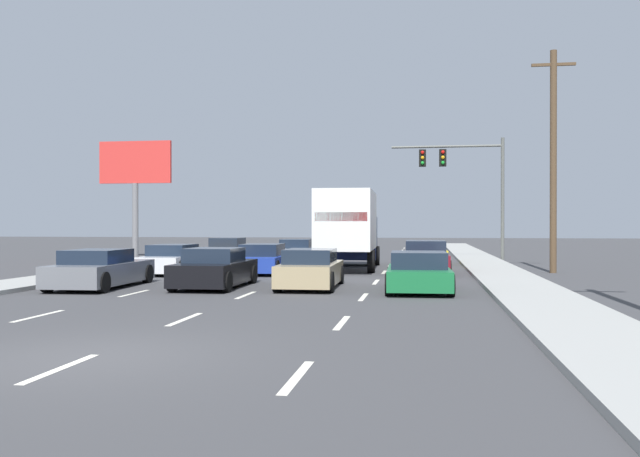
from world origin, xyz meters
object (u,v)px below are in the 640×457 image
object	(u,v)px
car_black	(215,269)
utility_pole_mid	(553,158)
car_white	(173,260)
car_orange	(227,251)
car_gray	(100,270)
roadside_billboard	(135,174)
car_maroon	(426,258)
car_silver	(297,252)
box_truck	(349,226)
car_green	(419,273)
traffic_signal_mast	(457,169)
car_tan	(311,270)
car_yellow	(428,253)
car_blue	(263,260)

from	to	relation	value
car_black	utility_pole_mid	world-z (taller)	utility_pole_mid
car_white	utility_pole_mid	xyz separation A→B (m)	(15.69, 2.91, 4.26)
car_orange	car_gray	size ratio (longest dim) A/B	0.92
car_black	roadside_billboard	size ratio (longest dim) A/B	0.61
car_white	car_maroon	world-z (taller)	car_maroon
car_silver	box_truck	bearing A→B (deg)	-51.46
utility_pole_mid	car_green	bearing A→B (deg)	-122.20
traffic_signal_mast	car_orange	bearing A→B (deg)	-161.13
car_tan	car_black	bearing A→B (deg)	-174.28
car_yellow	traffic_signal_mast	world-z (taller)	traffic_signal_mast
box_truck	traffic_signal_mast	world-z (taller)	traffic_signal_mast
car_gray	car_yellow	world-z (taller)	car_gray
car_maroon	car_black	bearing A→B (deg)	-132.64
car_yellow	roadside_billboard	distance (m)	18.28
car_white	car_gray	xyz separation A→B (m)	(-0.05, -6.19, 0.00)
car_yellow	car_maroon	size ratio (longest dim) A/B	0.90
car_maroon	roadside_billboard	distance (m)	20.40
car_orange	car_blue	world-z (taller)	car_orange
roadside_billboard	car_blue	bearing A→B (deg)	-45.82
car_yellow	car_orange	bearing A→B (deg)	-179.03
car_orange	roadside_billboard	distance (m)	8.80
car_yellow	utility_pole_mid	size ratio (longest dim) A/B	0.43
car_orange	car_gray	world-z (taller)	car_orange
traffic_signal_mast	utility_pole_mid	xyz separation A→B (m)	(3.55, -9.56, -0.36)
traffic_signal_mast	roadside_billboard	world-z (taller)	roadside_billboard
car_tan	car_yellow	distance (m)	14.25
car_black	car_maroon	world-z (taller)	car_maroon
car_black	traffic_signal_mast	size ratio (longest dim) A/B	0.62
car_black	car_yellow	size ratio (longest dim) A/B	1.05
car_tan	car_green	size ratio (longest dim) A/B	1.03
car_silver	car_tan	xyz separation A→B (m)	(2.93, -13.15, -0.01)
car_black	car_green	size ratio (longest dim) A/B	1.05
car_orange	roadside_billboard	xyz separation A→B (m)	(-6.75, 3.44, 4.48)
car_tan	traffic_signal_mast	bearing A→B (deg)	72.92
box_truck	traffic_signal_mast	distance (m)	10.52
car_green	car_gray	bearing A→B (deg)	-178.36
car_gray	car_tan	xyz separation A→B (m)	(6.74, 0.93, 0.01)
car_tan	roadside_billboard	size ratio (longest dim) A/B	0.60
car_white	car_silver	xyz separation A→B (m)	(3.76, 7.88, 0.02)
car_maroon	car_green	xyz separation A→B (m)	(-0.23, -7.68, -0.06)
car_tan	car_maroon	size ratio (longest dim) A/B	0.93
car_blue	utility_pole_mid	size ratio (longest dim) A/B	0.49
car_gray	car_tan	bearing A→B (deg)	7.82
roadside_billboard	utility_pole_mid	bearing A→B (deg)	-21.31
car_white	car_yellow	xyz separation A→B (m)	(10.53, 8.46, -0.01)
car_silver	car_yellow	distance (m)	6.79
car_tan	traffic_signal_mast	size ratio (longest dim) A/B	0.61
car_green	utility_pole_mid	world-z (taller)	utility_pole_mid
car_tan	utility_pole_mid	xyz separation A→B (m)	(8.99, 8.18, 4.24)
box_truck	utility_pole_mid	xyz separation A→B (m)	(8.77, -1.00, 2.84)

